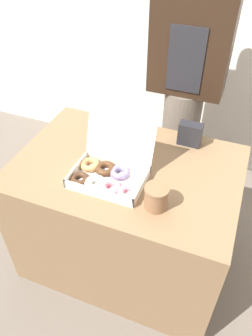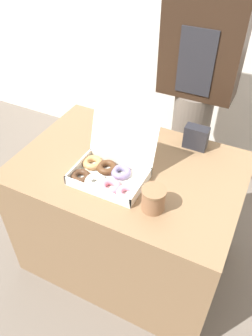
{
  "view_description": "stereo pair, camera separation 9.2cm",
  "coord_description": "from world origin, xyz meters",
  "views": [
    {
      "loc": [
        0.44,
        -1.12,
        1.77
      ],
      "look_at": [
        0.05,
        -0.12,
        0.84
      ],
      "focal_mm": 35.0,
      "sensor_mm": 36.0,
      "label": 1
    },
    {
      "loc": [
        0.52,
        -1.08,
        1.77
      ],
      "look_at": [
        0.05,
        -0.12,
        0.84
      ],
      "focal_mm": 35.0,
      "sensor_mm": 36.0,
      "label": 2
    }
  ],
  "objects": [
    {
      "name": "coffee_cup",
      "position": [
        0.21,
        -0.2,
        0.8
      ],
      "size": [
        0.1,
        0.1,
        0.11
      ],
      "color": "#8C6042",
      "rests_on": "table"
    },
    {
      "name": "napkin_holder",
      "position": [
        0.24,
        0.28,
        0.8
      ],
      "size": [
        0.12,
        0.06,
        0.12
      ],
      "color": "#232328",
      "rests_on": "table"
    },
    {
      "name": "person_customer",
      "position": [
        0.12,
        0.63,
        0.86
      ],
      "size": [
        0.42,
        0.23,
        1.61
      ],
      "color": "#665B51",
      "rests_on": "ground_plane"
    },
    {
      "name": "table",
      "position": [
        0.0,
        0.0,
        0.37
      ],
      "size": [
        1.09,
        0.75,
        0.74
      ],
      "color": "brown",
      "rests_on": "ground_plane"
    },
    {
      "name": "ground_plane",
      "position": [
        0.0,
        0.0,
        0.0
      ],
      "size": [
        14.0,
        14.0,
        0.0
      ],
      "primitive_type": "plane",
      "color": "#665B51"
    },
    {
      "name": "donut_box",
      "position": [
        -0.05,
        -0.12,
        0.78
      ],
      "size": [
        0.35,
        0.31,
        0.27
      ],
      "color": "white",
      "rests_on": "table"
    }
  ]
}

